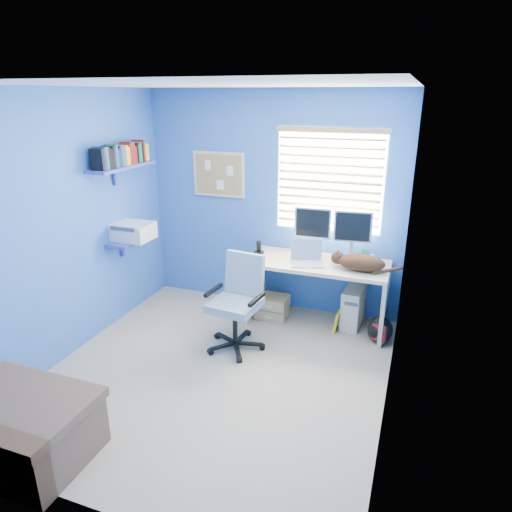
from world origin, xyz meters
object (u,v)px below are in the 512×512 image
(desk, at_px, (317,293))
(tower_pc, at_px, (353,307))
(cat, at_px, (361,263))
(office_chair, at_px, (237,314))
(laptop, at_px, (307,255))

(desk, relative_size, tower_pc, 3.32)
(cat, bearing_deg, office_chair, -144.23)
(desk, relative_size, laptop, 4.52)
(tower_pc, relative_size, office_chair, 0.47)
(desk, distance_m, laptop, 0.50)
(cat, relative_size, tower_pc, 1.06)
(cat, distance_m, office_chair, 1.36)
(desk, xyz_separation_m, tower_pc, (0.39, 0.11, -0.14))
(laptop, distance_m, cat, 0.56)
(cat, bearing_deg, laptop, -172.19)
(tower_pc, bearing_deg, laptop, -151.52)
(cat, height_order, office_chair, office_chair)
(desk, relative_size, cat, 3.14)
(laptop, xyz_separation_m, cat, (0.56, 0.02, -0.03))
(tower_pc, bearing_deg, desk, -160.64)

